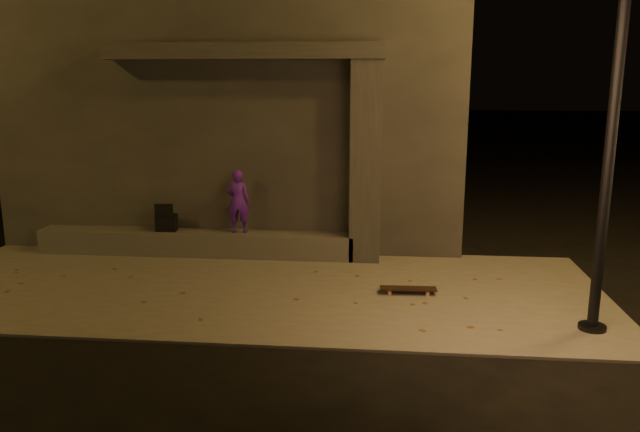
# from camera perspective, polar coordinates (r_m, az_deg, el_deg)

# --- Properties ---
(ground) EXTENTS (120.00, 120.00, 0.00)m
(ground) POSITION_cam_1_polar(r_m,az_deg,el_deg) (8.34, -8.76, -11.12)
(ground) COLOR black
(ground) RESTS_ON ground
(sidewalk) EXTENTS (11.00, 4.40, 0.04)m
(sidewalk) POSITION_cam_1_polar(r_m,az_deg,el_deg) (10.14, -5.95, -6.55)
(sidewalk) COLOR #656159
(sidewalk) RESTS_ON ground
(building) EXTENTS (9.00, 5.10, 5.22)m
(building) POSITION_cam_1_polar(r_m,az_deg,el_deg) (14.21, -6.51, 9.56)
(building) COLOR #33312E
(building) RESTS_ON ground
(ledge) EXTENTS (6.00, 0.55, 0.45)m
(ledge) POSITION_cam_1_polar(r_m,az_deg,el_deg) (12.06, -11.30, -2.41)
(ledge) COLOR #52504B
(ledge) RESTS_ON sidewalk
(column) EXTENTS (0.55, 0.55, 3.60)m
(column) POSITION_cam_1_polar(r_m,az_deg,el_deg) (11.23, 4.21, 4.91)
(column) COLOR #33312E
(column) RESTS_ON sidewalk
(canopy) EXTENTS (5.00, 0.70, 0.28)m
(canopy) POSITION_cam_1_polar(r_m,az_deg,el_deg) (11.46, -7.05, 14.72)
(canopy) COLOR #33312E
(canopy) RESTS_ON column
(skateboarder) EXTENTS (0.45, 0.31, 1.18)m
(skateboarder) POSITION_cam_1_polar(r_m,az_deg,el_deg) (11.66, -7.50, 1.33)
(skateboarder) COLOR #531AA9
(skateboarder) RESTS_ON ledge
(backpack) EXTENTS (0.40, 0.28, 0.54)m
(backpack) POSITION_cam_1_polar(r_m,az_deg,el_deg) (12.13, -13.86, -0.45)
(backpack) COLOR black
(backpack) RESTS_ON ledge
(skateboard) EXTENTS (0.88, 0.25, 0.10)m
(skateboard) POSITION_cam_1_polar(r_m,az_deg,el_deg) (9.83, 8.07, -6.62)
(skateboard) COLOR black
(skateboard) RESTS_ON sidewalk
(street_lamp_0) EXTENTS (0.36, 0.36, 7.38)m
(street_lamp_0) POSITION_cam_1_polar(r_m,az_deg,el_deg) (8.65, 26.08, 17.01)
(street_lamp_0) COLOR black
(street_lamp_0) RESTS_ON ground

